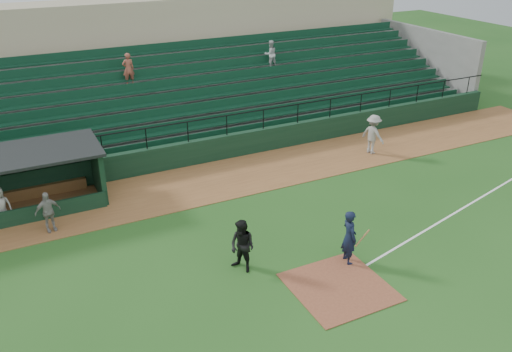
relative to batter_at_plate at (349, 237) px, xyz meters
name	(u,v)px	position (x,y,z in m)	size (l,w,h in m)	color
ground	(322,271)	(-1.06, -0.07, -0.99)	(90.00, 90.00, 0.00)	#204E19
warning_track	(227,178)	(-1.06, 7.93, -0.97)	(40.00, 4.00, 0.03)	brown
home_plate_dirt	(339,287)	(-1.06, -1.07, -0.97)	(3.00, 3.00, 0.03)	brown
foul_line	(469,205)	(6.94, 1.13, -0.98)	(18.00, 0.09, 0.01)	white
stadium_structure	(166,84)	(-1.06, 16.39, 1.31)	(38.00, 13.08, 6.40)	black
batter_at_plate	(349,237)	(0.00, 0.00, 0.00)	(1.08, 0.78, 1.98)	black
umpire	(242,246)	(-3.43, 1.18, -0.06)	(0.91, 0.71, 1.87)	black
runner	(373,134)	(6.70, 7.37, 0.04)	(1.30, 0.74, 2.00)	gray
dugout_player_a	(48,212)	(-8.88, 6.67, -0.15)	(0.95, 0.39, 1.61)	gray
dugout_player_b	(1,206)	(-10.43, 7.97, -0.18)	(0.77, 0.50, 1.57)	gray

